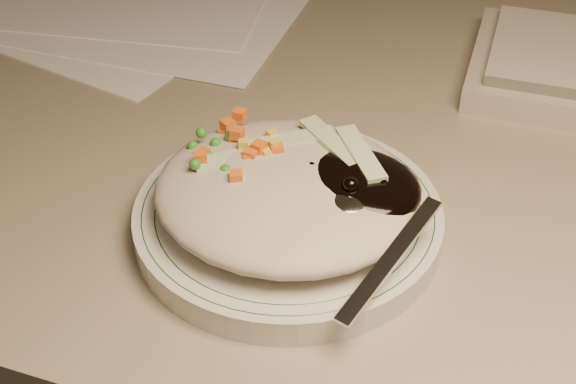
% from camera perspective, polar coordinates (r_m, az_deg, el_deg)
% --- Properties ---
extents(desk, '(1.40, 0.70, 0.74)m').
position_cam_1_polar(desk, '(0.85, 8.73, -6.89)').
color(desk, gray).
rests_on(desk, ground).
extents(plate, '(0.23, 0.23, 0.02)m').
position_cam_1_polar(plate, '(0.60, 0.00, -1.95)').
color(plate, silver).
rests_on(plate, desk).
extents(plate_rim, '(0.22, 0.22, 0.00)m').
position_cam_1_polar(plate_rim, '(0.59, 0.00, -1.21)').
color(plate_rim, '#144723').
rests_on(plate_rim, plate).
extents(meal, '(0.21, 0.19, 0.05)m').
position_cam_1_polar(meal, '(0.58, 0.38, 0.30)').
color(meal, '#B6AB94').
rests_on(meal, plate).
extents(papers, '(0.38, 0.32, 0.00)m').
position_cam_1_polar(papers, '(0.93, -11.44, 12.45)').
color(papers, white).
rests_on(papers, desk).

